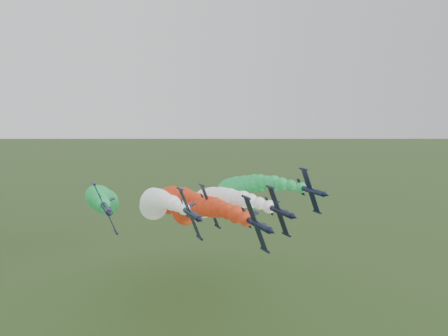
# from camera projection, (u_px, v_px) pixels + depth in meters

# --- Properties ---
(jet_lead) EXTENTS (17.18, 83.35, 23.92)m
(jet_lead) POSITION_uv_depth(u_px,v_px,m) (192.00, 209.00, 129.30)
(jet_lead) COLOR black
(jet_lead) RESTS_ON ground
(jet_inner_left) EXTENTS (17.34, 83.51, 24.08)m
(jet_inner_left) POSITION_uv_depth(u_px,v_px,m) (154.00, 203.00, 137.19)
(jet_inner_left) COLOR black
(jet_inner_left) RESTS_ON ground
(jet_inner_right) EXTENTS (17.26, 83.43, 24.00)m
(jet_inner_right) POSITION_uv_depth(u_px,v_px,m) (209.00, 202.00, 140.29)
(jet_inner_right) COLOR black
(jet_inner_right) RESTS_ON ground
(jet_outer_left) EXTENTS (16.39, 82.56, 23.13)m
(jet_outer_left) POSITION_uv_depth(u_px,v_px,m) (102.00, 199.00, 137.64)
(jet_outer_left) COLOR black
(jet_outer_left) RESTS_ON ground
(jet_outer_right) EXTENTS (16.32, 82.49, 23.06)m
(jet_outer_right) POSITION_uv_depth(u_px,v_px,m) (236.00, 189.00, 149.79)
(jet_outer_right) COLOR black
(jet_outer_right) RESTS_ON ground
(jet_trail) EXTENTS (17.04, 83.20, 23.78)m
(jet_trail) POSITION_uv_depth(u_px,v_px,m) (171.00, 199.00, 152.39)
(jet_trail) COLOR black
(jet_trail) RESTS_ON ground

